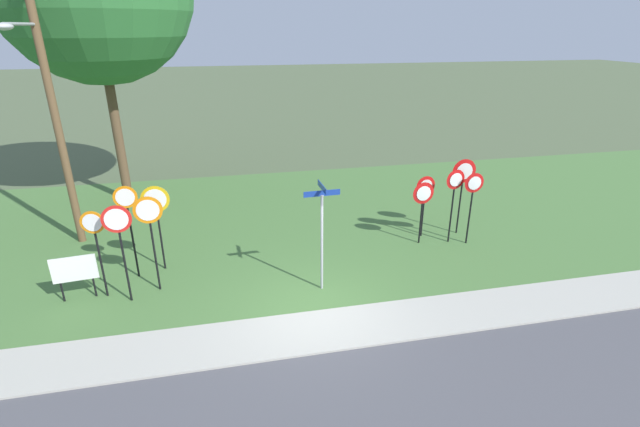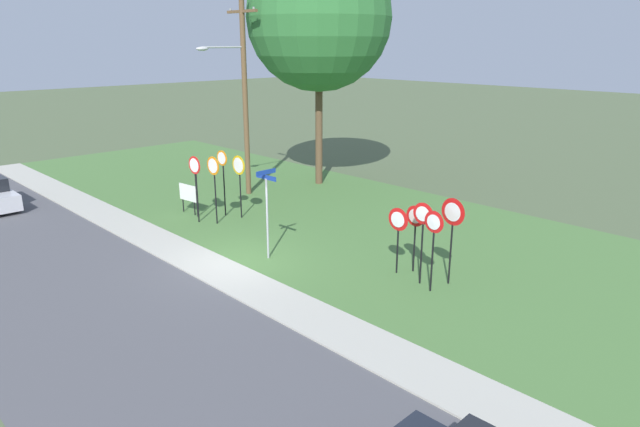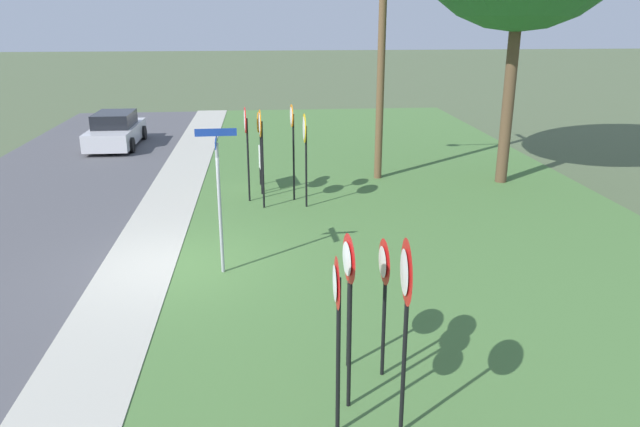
{
  "view_description": "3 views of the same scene",
  "coord_description": "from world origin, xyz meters",
  "views": [
    {
      "loc": [
        -1.9,
        -9.57,
        6.76
      ],
      "look_at": [
        0.93,
        3.55,
        1.23
      ],
      "focal_mm": 25.57,
      "sensor_mm": 36.0,
      "label": 1
    },
    {
      "loc": [
        14.33,
        -9.92,
        6.98
      ],
      "look_at": [
        0.85,
        3.07,
        1.27
      ],
      "focal_mm": 31.42,
      "sensor_mm": 36.0,
      "label": 2
    },
    {
      "loc": [
        12.31,
        1.96,
        5.21
      ],
      "look_at": [
        -0.16,
        3.15,
        1.07
      ],
      "focal_mm": 34.04,
      "sensor_mm": 36.0,
      "label": 3
    }
  ],
  "objects": [
    {
      "name": "ground_plane",
      "position": [
        0.0,
        0.0,
        0.0
      ],
      "size": [
        160.0,
        160.0,
        0.0
      ],
      "primitive_type": "plane",
      "color": "#4C5B3D"
    },
    {
      "name": "road_asphalt",
      "position": [
        0.0,
        -4.8,
        0.01
      ],
      "size": [
        44.0,
        6.4,
        0.01
      ],
      "primitive_type": "cube",
      "color": "#4C4C51",
      "rests_on": "ground_plane"
    },
    {
      "name": "sidewalk_strip",
      "position": [
        0.0,
        -0.8,
        0.03
      ],
      "size": [
        44.0,
        1.6,
        0.06
      ],
      "primitive_type": "cube",
      "color": "#ADAA9E",
      "rests_on": "ground_plane"
    },
    {
      "name": "grass_median",
      "position": [
        0.0,
        6.0,
        0.02
      ],
      "size": [
        44.0,
        12.0,
        0.04
      ],
      "primitive_type": "cube",
      "color": "#477038",
      "rests_on": "ground_plane"
    },
    {
      "name": "stop_sign_near_left",
      "position": [
        -3.93,
        1.9,
        2.03
      ],
      "size": [
        0.73,
        0.1,
        2.73
      ],
      "rotation": [
        0.0,
        0.0,
        0.05
      ],
      "color": "black",
      "rests_on": "grass_median"
    },
    {
      "name": "stop_sign_near_right",
      "position": [
        -4.61,
        1.49,
        2.01
      ],
      "size": [
        0.72,
        0.11,
        2.71
      ],
      "rotation": [
        0.0,
        0.0,
        0.07
      ],
      "color": "black",
      "rests_on": "grass_median"
    },
    {
      "name": "stop_sign_far_left",
      "position": [
        -5.28,
        1.86,
        1.79
      ],
      "size": [
        0.6,
        0.12,
        2.47
      ],
      "rotation": [
        0.0,
        0.0,
        -0.12
      ],
      "color": "black",
      "rests_on": "grass_median"
    },
    {
      "name": "stop_sign_far_center",
      "position": [
        -4.61,
        2.79,
        2.01
      ],
      "size": [
        0.63,
        0.1,
        2.77
      ],
      "rotation": [
        0.0,
        0.0,
        0.06
      ],
      "color": "black",
      "rests_on": "grass_median"
    },
    {
      "name": "stop_sign_far_right",
      "position": [
        -3.91,
        3.09,
        1.96
      ],
      "size": [
        0.79,
        0.1,
        2.61
      ],
      "rotation": [
        0.0,
        0.0,
        0.02
      ],
      "color": "black",
      "rests_on": "grass_median"
    },
    {
      "name": "yield_sign_near_left",
      "position": [
        4.52,
        3.61,
        1.64
      ],
      "size": [
        0.67,
        0.11,
        2.17
      ],
      "rotation": [
        0.0,
        0.0,
        0.04
      ],
      "color": "black",
      "rests_on": "grass_median"
    },
    {
      "name": "yield_sign_near_right",
      "position": [
        5.23,
        3.0,
        1.91
      ],
      "size": [
        0.66,
        0.12,
        2.53
      ],
      "rotation": [
        0.0,
        0.0,
        0.11
      ],
      "color": "black",
      "rests_on": "grass_median"
    },
    {
      "name": "yield_sign_far_left",
      "position": [
        5.77,
        2.78,
        1.85
      ],
      "size": [
        0.65,
        0.1,
        2.45
      ],
      "rotation": [
        0.0,
        0.0,
        -0.01
      ],
      "color": "black",
      "rests_on": "grass_median"
    },
    {
      "name": "yield_sign_far_right",
      "position": [
        4.23,
        3.13,
        1.61
      ],
      "size": [
        0.73,
        0.11,
        2.13
      ],
      "rotation": [
        0.0,
        0.0,
        0.05
      ],
      "color": "black",
      "rests_on": "grass_median"
    },
    {
      "name": "yield_sign_center",
      "position": [
        5.85,
        3.6,
        2.05
      ],
      "size": [
        0.82,
        0.11,
        2.67
      ],
      "rotation": [
        0.0,
        0.0,
        -0.06
      ],
      "color": "black",
      "rests_on": "grass_median"
    },
    {
      "name": "street_name_post",
      "position": [
        0.44,
        1.04,
        1.84
      ],
      "size": [
        0.96,
        0.82,
        3.04
      ],
      "rotation": [
        0.0,
        0.0,
        0.04
      ],
      "color": "#9EA0A8",
      "rests_on": "grass_median"
    },
    {
      "name": "utility_pole",
      "position": [
        -6.83,
        5.54,
        5.1
      ],
      "size": [
        2.1,
        2.55,
        9.4
      ],
      "color": "brown",
      "rests_on": "grass_median"
    },
    {
      "name": "notice_board",
      "position": [
        -5.95,
        1.89,
        0.87
      ],
      "size": [
        1.1,
        0.16,
        1.25
      ],
      "rotation": [
        0.0,
        0.0,
        0.11
      ],
      "color": "black",
      "rests_on": "grass_median"
    },
    {
      "name": "oak_tree_left",
      "position": [
        -5.97,
        9.57,
        8.15
      ],
      "size": [
        6.98,
        6.98,
        11.61
      ],
      "color": "brown",
      "rests_on": "grass_median"
    }
  ]
}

